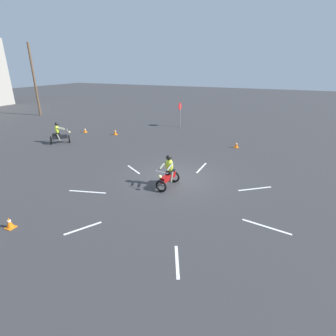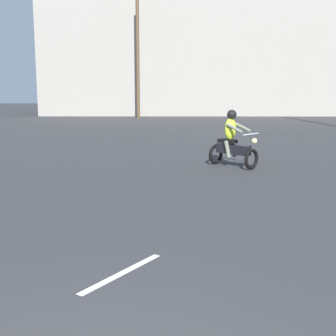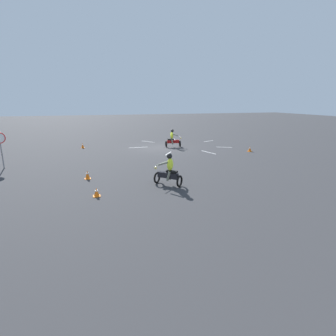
{
  "view_description": "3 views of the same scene",
  "coord_description": "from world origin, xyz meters",
  "px_view_note": "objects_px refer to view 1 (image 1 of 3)",
  "views": [
    {
      "loc": [
        -11.93,
        -4.8,
        5.64
      ],
      "look_at": [
        -1.2,
        -0.05,
        1.0
      ],
      "focal_mm": 28.0,
      "sensor_mm": 36.0,
      "label": 1
    },
    {
      "loc": [
        0.73,
        -2.88,
        2.34
      ],
      "look_at": [
        0.64,
        5.29,
        0.9
      ],
      "focal_mm": 50.0,
      "sensor_mm": 36.0,
      "label": 2
    },
    {
      "loc": [
        6.14,
        22.84,
        4.19
      ],
      "look_at": [
        2.48,
        10.62,
        0.9
      ],
      "focal_mm": 28.0,
      "sensor_mm": 36.0,
      "label": 3
    }
  ],
  "objects_px": {
    "traffic_cone_near_left": "(115,132)",
    "traffic_cone_mid_center": "(9,223)",
    "traffic_cone_near_right": "(236,145)",
    "traffic_cone_mid_left": "(85,130)",
    "utility_pole_near": "(34,80)",
    "motorcycle_rider_foreground": "(168,173)",
    "motorcycle_rider_background": "(59,134)",
    "stop_sign": "(180,110)"
  },
  "relations": [
    {
      "from": "traffic_cone_near_left",
      "to": "traffic_cone_mid_center",
      "type": "relative_size",
      "value": 1.08
    },
    {
      "from": "motorcycle_rider_foreground",
      "to": "utility_pole_near",
      "type": "bearing_deg",
      "value": -22.08
    },
    {
      "from": "traffic_cone_near_right",
      "to": "traffic_cone_mid_center",
      "type": "relative_size",
      "value": 1.05
    },
    {
      "from": "traffic_cone_mid_left",
      "to": "utility_pole_near",
      "type": "height_order",
      "value": "utility_pole_near"
    },
    {
      "from": "traffic_cone_near_right",
      "to": "traffic_cone_mid_center",
      "type": "distance_m",
      "value": 14.8
    },
    {
      "from": "stop_sign",
      "to": "traffic_cone_near_right",
      "type": "distance_m",
      "value": 7.96
    },
    {
      "from": "motorcycle_rider_background",
      "to": "utility_pole_near",
      "type": "bearing_deg",
      "value": -171.21
    },
    {
      "from": "traffic_cone_near_right",
      "to": "traffic_cone_mid_center",
      "type": "bearing_deg",
      "value": 156.91
    },
    {
      "from": "utility_pole_near",
      "to": "motorcycle_rider_background",
      "type": "bearing_deg",
      "value": -126.03
    },
    {
      "from": "motorcycle_rider_background",
      "to": "traffic_cone_mid_left",
      "type": "distance_m",
      "value": 3.67
    },
    {
      "from": "traffic_cone_near_right",
      "to": "traffic_cone_mid_center",
      "type": "height_order",
      "value": "traffic_cone_near_right"
    },
    {
      "from": "stop_sign",
      "to": "traffic_cone_near_right",
      "type": "relative_size",
      "value": 4.94
    },
    {
      "from": "motorcycle_rider_background",
      "to": "stop_sign",
      "type": "relative_size",
      "value": 0.72
    },
    {
      "from": "motorcycle_rider_foreground",
      "to": "traffic_cone_near_right",
      "type": "relative_size",
      "value": 3.57
    },
    {
      "from": "traffic_cone_near_left",
      "to": "traffic_cone_mid_left",
      "type": "relative_size",
      "value": 1.19
    },
    {
      "from": "motorcycle_rider_background",
      "to": "traffic_cone_mid_left",
      "type": "bearing_deg",
      "value": 144.67
    },
    {
      "from": "traffic_cone_mid_center",
      "to": "motorcycle_rider_foreground",
      "type": "bearing_deg",
      "value": -34.97
    },
    {
      "from": "traffic_cone_mid_center",
      "to": "traffic_cone_near_left",
      "type": "bearing_deg",
      "value": 18.57
    },
    {
      "from": "traffic_cone_near_right",
      "to": "traffic_cone_mid_center",
      "type": "xyz_separation_m",
      "value": [
        -13.62,
        5.81,
        -0.01
      ]
    },
    {
      "from": "motorcycle_rider_background",
      "to": "traffic_cone_near_right",
      "type": "distance_m",
      "value": 13.32
    },
    {
      "from": "motorcycle_rider_foreground",
      "to": "traffic_cone_near_left",
      "type": "height_order",
      "value": "motorcycle_rider_foreground"
    },
    {
      "from": "traffic_cone_near_left",
      "to": "traffic_cone_mid_left",
      "type": "distance_m",
      "value": 2.98
    },
    {
      "from": "traffic_cone_near_left",
      "to": "traffic_cone_near_right",
      "type": "distance_m",
      "value": 10.25
    },
    {
      "from": "motorcycle_rider_background",
      "to": "utility_pole_near",
      "type": "xyz_separation_m",
      "value": [
        8.19,
        11.27,
        3.25
      ]
    },
    {
      "from": "motorcycle_rider_foreground",
      "to": "traffic_cone_near_right",
      "type": "bearing_deg",
      "value": -96.99
    },
    {
      "from": "motorcycle_rider_foreground",
      "to": "traffic_cone_near_left",
      "type": "xyz_separation_m",
      "value": [
        7.59,
        8.37,
        -0.49
      ]
    },
    {
      "from": "traffic_cone_mid_left",
      "to": "utility_pole_near",
      "type": "bearing_deg",
      "value": 66.55
    },
    {
      "from": "motorcycle_rider_foreground",
      "to": "traffic_cone_mid_center",
      "type": "distance_m",
      "value": 6.87
    },
    {
      "from": "traffic_cone_near_right",
      "to": "traffic_cone_mid_left",
      "type": "distance_m",
      "value": 13.22
    },
    {
      "from": "traffic_cone_mid_left",
      "to": "utility_pole_near",
      "type": "xyz_separation_m",
      "value": [
        4.62,
        10.65,
        3.78
      ]
    },
    {
      "from": "motorcycle_rider_background",
      "to": "utility_pole_near",
      "type": "distance_m",
      "value": 14.31
    },
    {
      "from": "traffic_cone_mid_left",
      "to": "traffic_cone_near_left",
      "type": "bearing_deg",
      "value": -82.53
    },
    {
      "from": "stop_sign",
      "to": "utility_pole_near",
      "type": "bearing_deg",
      "value": 92.87
    },
    {
      "from": "motorcycle_rider_foreground",
      "to": "traffic_cone_mid_left",
      "type": "bearing_deg",
      "value": -26.27
    },
    {
      "from": "traffic_cone_mid_center",
      "to": "traffic_cone_mid_left",
      "type": "xyz_separation_m",
      "value": [
        12.82,
        7.39,
        -0.02
      ]
    },
    {
      "from": "traffic_cone_mid_center",
      "to": "traffic_cone_mid_left",
      "type": "height_order",
      "value": "traffic_cone_mid_center"
    },
    {
      "from": "motorcycle_rider_background",
      "to": "traffic_cone_mid_center",
      "type": "distance_m",
      "value": 11.46
    },
    {
      "from": "stop_sign",
      "to": "traffic_cone_mid_left",
      "type": "height_order",
      "value": "stop_sign"
    },
    {
      "from": "motorcycle_rider_background",
      "to": "traffic_cone_mid_center",
      "type": "height_order",
      "value": "motorcycle_rider_background"
    },
    {
      "from": "motorcycle_rider_foreground",
      "to": "traffic_cone_mid_left",
      "type": "xyz_separation_m",
      "value": [
        7.2,
        11.32,
        -0.53
      ]
    },
    {
      "from": "traffic_cone_near_right",
      "to": "utility_pole_near",
      "type": "distance_m",
      "value": 24.43
    },
    {
      "from": "traffic_cone_mid_left",
      "to": "utility_pole_near",
      "type": "relative_size",
      "value": 0.05
    }
  ]
}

